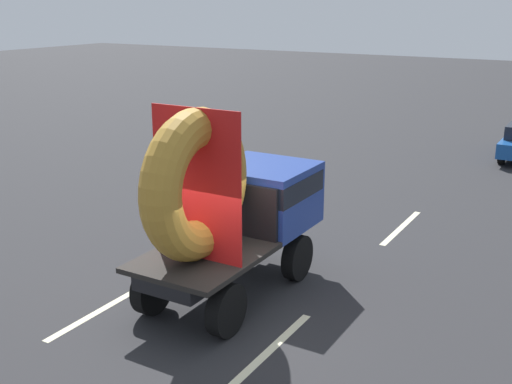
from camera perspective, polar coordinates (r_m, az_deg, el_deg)
The scene contains 6 objects.
ground_plane at distance 12.44m, azimuth -3.76°, elevation -11.00°, with size 120.00×120.00×0.00m, color #28282B.
flatbed_truck at distance 12.65m, azimuth -2.07°, elevation -0.98°, with size 2.02×4.82×4.02m.
lane_dash_left_near at distance 12.85m, azimuth -14.30°, elevation -10.54°, with size 2.48×0.16×0.01m, color beige.
lane_dash_left_far at distance 18.85m, azimuth 2.79°, elevation -1.10°, with size 2.12×0.16×0.01m, color beige.
lane_dash_right_near at distance 11.33m, azimuth 1.36°, elevation -13.94°, with size 2.84×0.16×0.01m, color beige.
lane_dash_right_far at distance 17.35m, azimuth 12.94°, elevation -3.13°, with size 2.99×0.16×0.01m, color beige.
Camera 1 is at (6.25, -9.06, 5.80)m, focal length 44.45 mm.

